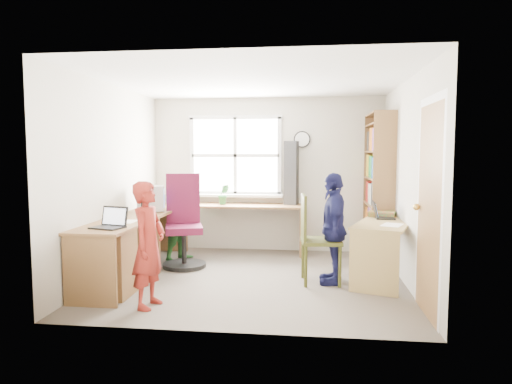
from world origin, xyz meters
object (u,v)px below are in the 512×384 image
potted_plant (224,194)px  bookshelf (378,191)px  right_desk (384,238)px  crt_monitor (151,198)px  person_red (149,245)px  person_green (183,220)px  laptop_left (110,223)px  wooden_chair (314,235)px  swivel_chair (184,227)px  person_navy (333,228)px  laptop_right (381,214)px  l_desk (142,244)px  cd_tower (291,173)px

potted_plant → bookshelf: bearing=-5.8°
right_desk → bookshelf: (0.08, 1.09, 0.48)m
potted_plant → crt_monitor: bearing=-131.3°
right_desk → person_red: (-2.49, -1.23, 0.11)m
right_desk → person_green: 2.81m
bookshelf → laptop_left: bearing=-146.3°
wooden_chair → swivel_chair: bearing=155.5°
bookshelf → person_navy: size_ratio=1.60×
wooden_chair → right_desk: bearing=6.5°
laptop_left → potted_plant: 2.42m
swivel_chair → laptop_right: 2.61m
crt_monitor → l_desk: bearing=-95.6°
right_desk → potted_plant: bearing=168.0°
wooden_chair → bookshelf: bearing=48.6°
swivel_chair → laptop_left: 1.48m
bookshelf → laptop_right: bearing=-95.8°
l_desk → person_red: 0.95m
swivel_chair → potted_plant: swivel_chair is taller
potted_plant → person_red: (-0.28, -2.55, -0.27)m
laptop_right → person_navy: bearing=129.8°
person_red → wooden_chair: bearing=-50.3°
cd_tower → crt_monitor: bearing=-138.2°
bookshelf → crt_monitor: size_ratio=4.88×
l_desk → crt_monitor: crt_monitor is taller
laptop_left → cd_tower: 3.04m
crt_monitor → laptop_right: 3.04m
swivel_chair → laptop_right: swivel_chair is taller
swivel_chair → cd_tower: 1.87m
right_desk → person_green: bearing=-177.2°
laptop_right → potted_plant: 2.43m
wooden_chair → person_navy: (0.22, 0.01, 0.08)m
bookshelf → person_red: bookshelf is taller
laptop_left → person_navy: person_navy is taller
wooden_chair → crt_monitor: 2.30m
right_desk → swivel_chair: bearing=-170.6°
swivel_chair → cd_tower: cd_tower is taller
crt_monitor → laptop_right: (3.04, -0.06, -0.16)m
bookshelf → cd_tower: 1.32m
swivel_chair → potted_plant: size_ratio=4.07×
swivel_chair → wooden_chair: size_ratio=1.19×
laptop_right → person_green: bearing=81.6°
swivel_chair → person_red: bearing=-103.7°
swivel_chair → wooden_chair: swivel_chair is taller
crt_monitor → person_red: bearing=-88.5°
crt_monitor → cd_tower: cd_tower is taller
right_desk → potted_plant: size_ratio=4.42×
l_desk → person_navy: (2.26, 0.21, 0.20)m
bookshelf → person_green: bearing=-173.6°
person_green → wooden_chair: bearing=-87.8°
laptop_left → person_green: 1.78m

